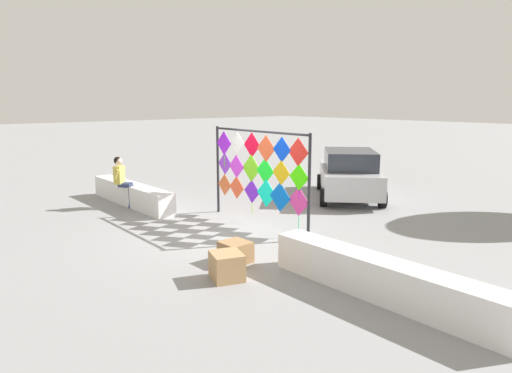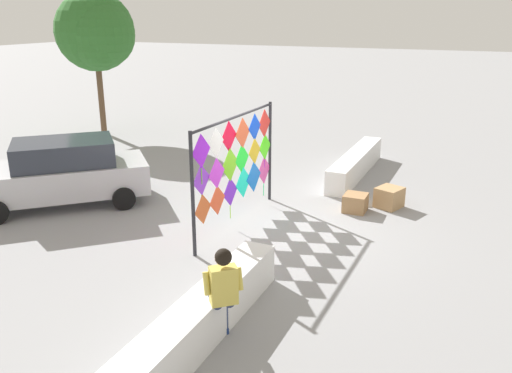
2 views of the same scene
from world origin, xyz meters
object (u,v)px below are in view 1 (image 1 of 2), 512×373
(parked_car, at_px, (349,174))
(cardboard_box_large, at_px, (227,266))
(seated_vendor, at_px, (122,178))
(cardboard_box_small, at_px, (236,252))
(kite_display_rack, at_px, (259,167))

(parked_car, height_order, cardboard_box_large, parked_car)
(seated_vendor, height_order, cardboard_box_large, seated_vendor)
(cardboard_box_large, distance_m, cardboard_box_small, 0.88)
(kite_display_rack, bearing_deg, cardboard_box_large, -49.64)
(parked_car, relative_size, cardboard_box_small, 7.55)
(parked_car, xyz_separation_m, cardboard_box_large, (2.95, -7.11, -0.54))
(kite_display_rack, distance_m, seated_vendor, 4.41)
(seated_vendor, bearing_deg, parked_car, 60.56)
(parked_car, bearing_deg, cardboard_box_small, -69.87)
(kite_display_rack, xyz_separation_m, seated_vendor, (-4.01, -1.75, -0.58))
(kite_display_rack, relative_size, cardboard_box_small, 6.62)
(seated_vendor, relative_size, cardboard_box_large, 2.61)
(cardboard_box_large, xyz_separation_m, cardboard_box_small, (-0.59, 0.65, -0.04))
(cardboard_box_small, bearing_deg, kite_display_rack, 129.84)
(seated_vendor, distance_m, parked_car, 6.97)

